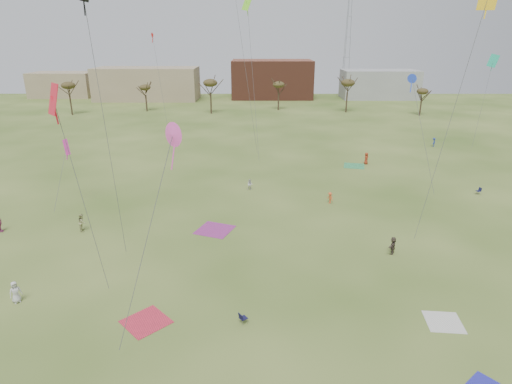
{
  "coord_description": "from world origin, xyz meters",
  "views": [
    {
      "loc": [
        0.08,
        -25.58,
        19.14
      ],
      "look_at": [
        0.0,
        12.0,
        5.5
      ],
      "focal_mm": 30.08,
      "sensor_mm": 36.0,
      "label": 1
    }
  ],
  "objects_px": {
    "camp_chair_right": "(478,192)",
    "camp_chair_center": "(243,320)",
    "radio_tower": "(347,36)",
    "flyer_near_left": "(15,292)"
  },
  "relations": [
    {
      "from": "camp_chair_center",
      "to": "radio_tower",
      "type": "height_order",
      "value": "radio_tower"
    },
    {
      "from": "camp_chair_right",
      "to": "flyer_near_left",
      "type": "bearing_deg",
      "value": -77.89
    },
    {
      "from": "camp_chair_right",
      "to": "radio_tower",
      "type": "height_order",
      "value": "radio_tower"
    },
    {
      "from": "flyer_near_left",
      "to": "radio_tower",
      "type": "distance_m",
      "value": 133.07
    },
    {
      "from": "flyer_near_left",
      "to": "camp_chair_center",
      "type": "distance_m",
      "value": 17.59
    },
    {
      "from": "flyer_near_left",
      "to": "radio_tower",
      "type": "bearing_deg",
      "value": 25.12
    },
    {
      "from": "flyer_near_left",
      "to": "camp_chair_right",
      "type": "height_order",
      "value": "flyer_near_left"
    },
    {
      "from": "camp_chair_right",
      "to": "camp_chair_center",
      "type": "bearing_deg",
      "value": -63.06
    },
    {
      "from": "flyer_near_left",
      "to": "camp_chair_right",
      "type": "xyz_separation_m",
      "value": [
        46.94,
        24.05,
        -0.62
      ]
    },
    {
      "from": "flyer_near_left",
      "to": "camp_chair_right",
      "type": "distance_m",
      "value": 52.75
    }
  ]
}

